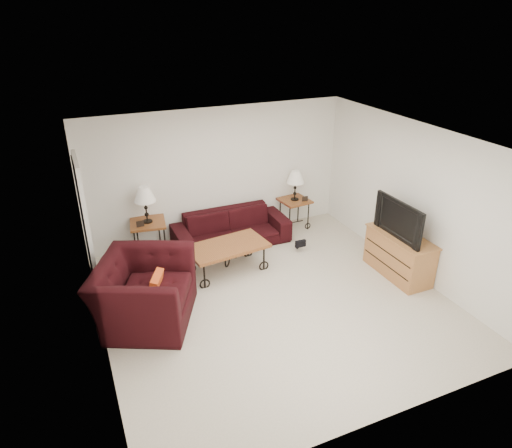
{
  "coord_description": "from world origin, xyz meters",
  "views": [
    {
      "loc": [
        -2.6,
        -5.27,
        4.1
      ],
      "look_at": [
        0.0,
        0.7,
        1.0
      ],
      "focal_mm": 32.24,
      "sensor_mm": 36.0,
      "label": 1
    }
  ],
  "objects": [
    {
      "name": "ground",
      "position": [
        0.0,
        0.0,
        0.0
      ],
      "size": [
        5.0,
        5.0,
        0.0
      ],
      "primitive_type": "plane",
      "color": "beige",
      "rests_on": "ground"
    },
    {
      "name": "wall_back",
      "position": [
        0.0,
        2.5,
        1.25
      ],
      "size": [
        5.0,
        0.02,
        2.5
      ],
      "primitive_type": "cube",
      "color": "white",
      "rests_on": "ground"
    },
    {
      "name": "wall_front",
      "position": [
        0.0,
        -2.5,
        1.25
      ],
      "size": [
        5.0,
        0.02,
        2.5
      ],
      "primitive_type": "cube",
      "color": "white",
      "rests_on": "ground"
    },
    {
      "name": "wall_left",
      "position": [
        -2.5,
        0.0,
        1.25
      ],
      "size": [
        0.02,
        5.0,
        2.5
      ],
      "primitive_type": "cube",
      "color": "white",
      "rests_on": "ground"
    },
    {
      "name": "wall_right",
      "position": [
        2.5,
        0.0,
        1.25
      ],
      "size": [
        0.02,
        5.0,
        2.5
      ],
      "primitive_type": "cube",
      "color": "white",
      "rests_on": "ground"
    },
    {
      "name": "ceiling",
      "position": [
        0.0,
        0.0,
        2.5
      ],
      "size": [
        5.0,
        5.0,
        0.0
      ],
      "primitive_type": "plane",
      "color": "white",
      "rests_on": "wall_back"
    },
    {
      "name": "doorway",
      "position": [
        -2.47,
        1.65,
        1.02
      ],
      "size": [
        0.08,
        0.94,
        2.04
      ],
      "primitive_type": "cube",
      "color": "black",
      "rests_on": "ground"
    },
    {
      "name": "sofa",
      "position": [
        0.06,
        2.02,
        0.32
      ],
      "size": [
        2.16,
        0.84,
        0.63
      ],
      "primitive_type": "imported",
      "color": "black",
      "rests_on": "ground"
    },
    {
      "name": "side_table_left",
      "position": [
        -1.43,
        2.2,
        0.33
      ],
      "size": [
        0.69,
        0.69,
        0.66
      ],
      "primitive_type": "cube",
      "rotation": [
        0.0,
        0.0,
        -0.15
      ],
      "color": "brown",
      "rests_on": "ground"
    },
    {
      "name": "side_table_right",
      "position": [
        1.49,
        2.2,
        0.3
      ],
      "size": [
        0.61,
        0.61,
        0.6
      ],
      "primitive_type": "cube",
      "rotation": [
        0.0,
        0.0,
        0.11
      ],
      "color": "brown",
      "rests_on": "ground"
    },
    {
      "name": "lamp_left",
      "position": [
        -1.43,
        2.2,
        0.99
      ],
      "size": [
        0.43,
        0.43,
        0.66
      ],
      "primitive_type": null,
      "rotation": [
        0.0,
        0.0,
        -0.15
      ],
      "color": "black",
      "rests_on": "side_table_left"
    },
    {
      "name": "lamp_right",
      "position": [
        1.49,
        2.2,
        0.9
      ],
      "size": [
        0.38,
        0.38,
        0.6
      ],
      "primitive_type": null,
      "rotation": [
        0.0,
        0.0,
        0.11
      ],
      "color": "black",
      "rests_on": "side_table_right"
    },
    {
      "name": "photo_frame_left",
      "position": [
        -1.58,
        2.05,
        0.71
      ],
      "size": [
        0.13,
        0.02,
        0.11
      ],
      "primitive_type": "cube",
      "rotation": [
        0.0,
        0.0,
        0.02
      ],
      "color": "black",
      "rests_on": "side_table_left"
    },
    {
      "name": "photo_frame_right",
      "position": [
        1.64,
        2.05,
        0.65
      ],
      "size": [
        0.12,
        0.03,
        0.1
      ],
      "primitive_type": "cube",
      "rotation": [
        0.0,
        0.0,
        -0.1
      ],
      "color": "black",
      "rests_on": "side_table_right"
    },
    {
      "name": "coffee_table",
      "position": [
        -0.35,
        1.11,
        0.25
      ],
      "size": [
        1.4,
        0.88,
        0.5
      ],
      "primitive_type": "cube",
      "rotation": [
        0.0,
        0.0,
        0.13
      ],
      "color": "brown",
      "rests_on": "ground"
    },
    {
      "name": "armchair",
      "position": [
        -1.88,
        0.33,
        0.46
      ],
      "size": [
        1.73,
        1.81,
        0.92
      ],
      "primitive_type": "imported",
      "rotation": [
        0.0,
        0.0,
        1.12
      ],
      "color": "black",
      "rests_on": "ground"
    },
    {
      "name": "throw_pillow",
      "position": [
        -1.72,
        0.28,
        0.52
      ],
      "size": [
        0.28,
        0.42,
        0.42
      ],
      "primitive_type": "cube",
      "rotation": [
        0.0,
        0.0,
        1.12
      ],
      "color": "#DA461C",
      "rests_on": "armchair"
    },
    {
      "name": "tv_stand",
      "position": [
        2.23,
        -0.12,
        0.36
      ],
      "size": [
        0.5,
        1.21,
        0.72
      ],
      "primitive_type": "cube",
      "color": "#C68749",
      "rests_on": "ground"
    },
    {
      "name": "television",
      "position": [
        2.21,
        -0.12,
        1.04
      ],
      "size": [
        0.14,
        1.08,
        0.62
      ],
      "primitive_type": "imported",
      "rotation": [
        0.0,
        0.0,
        -1.57
      ],
      "color": "black",
      "rests_on": "tv_stand"
    },
    {
      "name": "backpack",
      "position": [
        1.11,
        1.33,
        0.2
      ],
      "size": [
        0.33,
        0.26,
        0.4
      ],
      "primitive_type": "ellipsoid",
      "rotation": [
        0.0,
        0.0,
        0.08
      ],
      "color": "black",
      "rests_on": "ground"
    }
  ]
}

